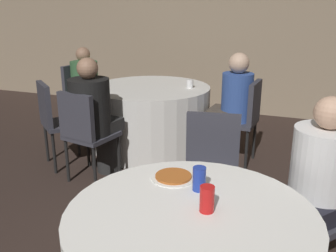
# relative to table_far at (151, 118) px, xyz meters

# --- Properties ---
(wall_back) EXTENTS (16.00, 0.06, 2.80)m
(wall_back) POSITION_rel_table_far_xyz_m (1.06, 1.84, 1.04)
(wall_back) COLOR gray
(wall_back) RESTS_ON ground_plane
(table_far) EXTENTS (1.32, 1.32, 0.72)m
(table_far) POSITION_rel_table_far_xyz_m (0.00, 0.00, 0.00)
(table_far) COLOR white
(table_far) RESTS_ON ground_plane
(chair_near_north) EXTENTS (0.45, 0.46, 0.87)m
(chair_near_north) POSITION_rel_table_far_xyz_m (1.05, -1.41, 0.17)
(chair_near_north) COLOR #383842
(chair_near_north) RESTS_ON ground_plane
(chair_near_northeast) EXTENTS (0.56, 0.56, 0.87)m
(chair_near_northeast) POSITION_rel_table_far_xyz_m (1.81, -1.62, 0.17)
(chair_near_northeast) COLOR #383842
(chair_near_northeast) RESTS_ON ground_plane
(chair_far_west) EXTENTS (0.47, 0.47, 0.87)m
(chair_far_west) POSITION_rel_table_far_xyz_m (-1.05, 0.19, 0.17)
(chair_far_west) COLOR #383842
(chair_far_west) RESTS_ON ground_plane
(chair_far_south) EXTENTS (0.47, 0.47, 0.87)m
(chair_far_south) POSITION_rel_table_far_xyz_m (-0.21, -1.05, 0.17)
(chair_far_south) COLOR #383842
(chair_far_south) RESTS_ON ground_plane
(chair_far_southwest) EXTENTS (0.56, 0.56, 0.87)m
(chair_far_southwest) POSITION_rel_table_far_xyz_m (-0.70, -0.82, 0.17)
(chair_far_southwest) COLOR #383842
(chair_far_southwest) RESTS_ON ground_plane
(chair_far_east) EXTENTS (0.44, 0.43, 0.87)m
(chair_far_east) POSITION_rel_table_far_xyz_m (1.07, -0.09, 0.17)
(chair_far_east) COLOR #383842
(chair_far_east) RESTS_ON ground_plane
(person_blue_shirt) EXTENTS (0.50, 0.33, 1.15)m
(person_blue_shirt) POSITION_rel_table_far_xyz_m (0.90, -0.08, 0.22)
(person_blue_shirt) COLOR #4C4238
(person_blue_shirt) RESTS_ON ground_plane
(person_white_shirt) EXTENTS (0.48, 0.49, 1.14)m
(person_white_shirt) POSITION_rel_table_far_xyz_m (1.71, -1.74, 0.23)
(person_white_shirt) COLOR black
(person_white_shirt) RESTS_ON ground_plane
(person_black_shirt) EXTENTS (0.41, 0.52, 1.16)m
(person_black_shirt) POSITION_rel_table_far_xyz_m (-0.18, -0.90, 0.24)
(person_black_shirt) COLOR #282828
(person_black_shirt) RESTS_ON ground_plane
(person_green_jacket) EXTENTS (0.50, 0.37, 1.10)m
(person_green_jacket) POSITION_rel_table_far_xyz_m (-0.89, 0.16, 0.20)
(person_green_jacket) COLOR #4C4238
(person_green_jacket) RESTS_ON ground_plane
(pizza_plate_near) EXTENTS (0.24, 0.24, 0.02)m
(pizza_plate_near) POSITION_rel_table_far_xyz_m (1.00, -2.08, 0.37)
(pizza_plate_near) COLOR white
(pizza_plate_near) RESTS_ON table_near
(soda_can_red) EXTENTS (0.07, 0.07, 0.12)m
(soda_can_red) POSITION_rel_table_far_xyz_m (1.25, -2.34, 0.42)
(soda_can_red) COLOR red
(soda_can_red) RESTS_ON table_near
(soda_can_blue) EXTENTS (0.07, 0.07, 0.12)m
(soda_can_blue) POSITION_rel_table_far_xyz_m (1.17, -2.16, 0.42)
(soda_can_blue) COLOR #1E38A5
(soda_can_blue) RESTS_ON table_near
(cup_far) EXTENTS (0.08, 0.08, 0.09)m
(cup_far) POSITION_rel_table_far_xyz_m (0.43, 0.08, 0.41)
(cup_far) COLOR white
(cup_far) RESTS_ON table_far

